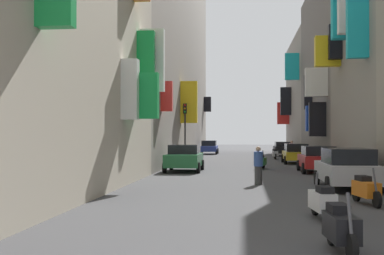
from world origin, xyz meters
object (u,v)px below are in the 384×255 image
(pedestrian_crossing, at_px, (258,166))
(pedestrian_near_left, at_px, (292,151))
(scooter_green, at_px, (261,161))
(scooter_silver, at_px, (275,154))
(parked_car_blue, at_px, (209,147))
(parked_car_yellow, at_px, (296,153))
(parked_car_red, at_px, (318,159))
(traffic_light_near_corner, at_px, (185,122))
(parked_car_green, at_px, (184,157))
(scooter_orange, at_px, (366,189))
(parked_car_silver, at_px, (347,168))
(scooter_black, at_px, (341,227))
(parked_car_black, at_px, (283,148))
(scooter_white, at_px, (323,201))

(pedestrian_crossing, bearing_deg, pedestrian_near_left, 80.90)
(scooter_green, xyz_separation_m, scooter_silver, (1.59, 12.75, 0.00))
(parked_car_blue, relative_size, parked_car_yellow, 0.95)
(parked_car_red, distance_m, pedestrian_near_left, 12.65)
(pedestrian_crossing, relative_size, traffic_light_near_corner, 0.36)
(scooter_green, relative_size, traffic_light_near_corner, 0.41)
(pedestrian_near_left, bearing_deg, parked_car_green, -119.66)
(parked_car_blue, relative_size, scooter_orange, 2.00)
(parked_car_silver, height_order, parked_car_green, parked_car_silver)
(parked_car_silver, xyz_separation_m, pedestrian_crossing, (-3.35, 1.20, -0.02))
(parked_car_silver, relative_size, scooter_silver, 2.28)
(parked_car_silver, relative_size, parked_car_yellow, 1.09)
(traffic_light_near_corner, bearing_deg, parked_car_blue, 87.41)
(scooter_silver, bearing_deg, pedestrian_crossing, -95.21)
(scooter_silver, height_order, scooter_orange, same)
(scooter_orange, bearing_deg, parked_car_green, 118.27)
(parked_car_silver, xyz_separation_m, pedestrian_near_left, (-0.16, 21.13, -0.01))
(parked_car_blue, bearing_deg, parked_car_green, -89.25)
(parked_car_red, distance_m, pedestrian_crossing, 8.06)
(parked_car_silver, xyz_separation_m, parked_car_red, (0.10, 8.48, -0.05))
(parked_car_silver, height_order, scooter_silver, parked_car_silver)
(parked_car_green, distance_m, scooter_orange, 14.79)
(parked_car_yellow, bearing_deg, parked_car_blue, 113.72)
(scooter_black, height_order, pedestrian_crossing, pedestrian_crossing)
(parked_car_yellow, bearing_deg, parked_car_silver, -89.22)
(parked_car_red, xyz_separation_m, scooter_silver, (-1.42, 15.05, -0.30))
(parked_car_black, bearing_deg, traffic_light_near_corner, -124.43)
(parked_car_yellow, xyz_separation_m, traffic_light_near_corner, (-8.14, 0.90, 2.25))
(scooter_green, bearing_deg, parked_car_black, 81.89)
(parked_car_black, distance_m, scooter_green, 19.35)
(parked_car_blue, distance_m, parked_car_red, 26.64)
(pedestrian_near_left, bearing_deg, parked_car_blue, 120.27)
(scooter_silver, xyz_separation_m, pedestrian_crossing, (-2.04, -22.34, 0.33))
(parked_car_silver, distance_m, scooter_silver, 23.58)
(scooter_green, bearing_deg, parked_car_blue, 101.58)
(parked_car_yellow, relative_size, pedestrian_crossing, 2.57)
(scooter_silver, xyz_separation_m, scooter_orange, (1.00, -28.00, 0.00))
(parked_car_silver, distance_m, scooter_white, 7.69)
(parked_car_black, xyz_separation_m, scooter_white, (-1.86, -37.36, -0.27))
(parked_car_yellow, bearing_deg, pedestrian_crossing, -101.12)
(parked_car_blue, height_order, parked_car_red, parked_car_red)
(parked_car_red, bearing_deg, pedestrian_crossing, -115.38)
(scooter_green, relative_size, scooter_black, 0.98)
(scooter_black, distance_m, traffic_light_near_corner, 29.67)
(parked_car_yellow, bearing_deg, scooter_green, -113.03)
(pedestrian_crossing, bearing_deg, parked_car_red, 64.62)
(scooter_silver, bearing_deg, scooter_green, -97.11)
(parked_car_red, xyz_separation_m, pedestrian_near_left, (-0.26, 12.65, 0.03))
(scooter_green, distance_m, pedestrian_crossing, 9.61)
(parked_car_blue, relative_size, pedestrian_crossing, 2.45)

